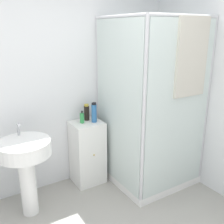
{
  "coord_description": "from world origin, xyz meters",
  "views": [
    {
      "loc": [
        -0.85,
        -1.22,
        1.89
      ],
      "look_at": [
        0.58,
        1.1,
        1.03
      ],
      "focal_mm": 42.0,
      "sensor_mm": 36.0,
      "label": 1
    }
  ],
  "objects_px": {
    "sink": "(26,160)",
    "shampoo_bottle_blue": "(94,113)",
    "shampoo_bottle_tall_black": "(87,112)",
    "soap_dispenser": "(82,118)"
  },
  "relations": [
    {
      "from": "sink",
      "to": "shampoo_bottle_tall_black",
      "type": "relative_size",
      "value": 4.71
    },
    {
      "from": "shampoo_bottle_tall_black",
      "to": "shampoo_bottle_blue",
      "type": "bearing_deg",
      "value": -68.68
    },
    {
      "from": "sink",
      "to": "shampoo_bottle_tall_black",
      "type": "height_order",
      "value": "shampoo_bottle_tall_black"
    },
    {
      "from": "shampoo_bottle_blue",
      "to": "sink",
      "type": "bearing_deg",
      "value": -167.83
    },
    {
      "from": "soap_dispenser",
      "to": "shampoo_bottle_blue",
      "type": "distance_m",
      "value": 0.16
    },
    {
      "from": "shampoo_bottle_blue",
      "to": "soap_dispenser",
      "type": "bearing_deg",
      "value": 159.75
    },
    {
      "from": "sink",
      "to": "shampoo_bottle_blue",
      "type": "relative_size",
      "value": 3.95
    },
    {
      "from": "sink",
      "to": "shampoo_bottle_tall_black",
      "type": "distance_m",
      "value": 0.94
    },
    {
      "from": "soap_dispenser",
      "to": "shampoo_bottle_tall_black",
      "type": "relative_size",
      "value": 0.75
    },
    {
      "from": "soap_dispenser",
      "to": "shampoo_bottle_tall_black",
      "type": "distance_m",
      "value": 0.12
    }
  ]
}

